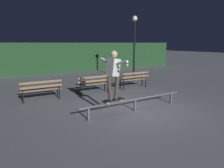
{
  "coord_description": "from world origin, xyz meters",
  "views": [
    {
      "loc": [
        -4.2,
        -5.45,
        2.3
      ],
      "look_at": [
        -0.44,
        0.74,
        0.85
      ],
      "focal_mm": 32.76,
      "sensor_mm": 36.0,
      "label": 1
    }
  ],
  "objects_px": {
    "skateboard": "(113,100)",
    "park_bench_leftmost": "(41,88)",
    "skateboarder": "(113,71)",
    "park_bench_right_center": "(134,78)",
    "park_bench_left_center": "(94,82)",
    "lamp_post_right": "(134,40)",
    "grind_rail": "(135,101)"
  },
  "relations": [
    {
      "from": "skateboard",
      "to": "park_bench_leftmost",
      "type": "distance_m",
      "value": 3.32
    },
    {
      "from": "skateboarder",
      "to": "park_bench_right_center",
      "type": "relative_size",
      "value": 0.97
    },
    {
      "from": "park_bench_left_center",
      "to": "park_bench_right_center",
      "type": "xyz_separation_m",
      "value": [
        2.34,
        0.0,
        0.0
      ]
    },
    {
      "from": "park_bench_leftmost",
      "to": "park_bench_right_center",
      "type": "xyz_separation_m",
      "value": [
        4.68,
        0.0,
        0.0
      ]
    },
    {
      "from": "lamp_post_right",
      "to": "skateboarder",
      "type": "bearing_deg",
      "value": -132.99
    },
    {
      "from": "grind_rail",
      "to": "skateboard",
      "type": "bearing_deg",
      "value": -180.0
    },
    {
      "from": "skateboard",
      "to": "park_bench_left_center",
      "type": "relative_size",
      "value": 0.49
    },
    {
      "from": "skateboard",
      "to": "park_bench_right_center",
      "type": "bearing_deg",
      "value": 43.45
    },
    {
      "from": "park_bench_left_center",
      "to": "lamp_post_right",
      "type": "xyz_separation_m",
      "value": [
        3.69,
        1.83,
        1.94
      ]
    },
    {
      "from": "park_bench_leftmost",
      "to": "lamp_post_right",
      "type": "distance_m",
      "value": 6.59
    },
    {
      "from": "park_bench_left_center",
      "to": "lamp_post_right",
      "type": "relative_size",
      "value": 0.41
    },
    {
      "from": "park_bench_leftmost",
      "to": "park_bench_right_center",
      "type": "bearing_deg",
      "value": 0.0
    },
    {
      "from": "skateboarder",
      "to": "lamp_post_right",
      "type": "distance_m",
      "value": 6.57
    },
    {
      "from": "grind_rail",
      "to": "skateboard",
      "type": "height_order",
      "value": "skateboard"
    },
    {
      "from": "skateboard",
      "to": "lamp_post_right",
      "type": "bearing_deg",
      "value": 47.0
    },
    {
      "from": "skateboard",
      "to": "park_bench_left_center",
      "type": "height_order",
      "value": "park_bench_left_center"
    },
    {
      "from": "skateboarder",
      "to": "lamp_post_right",
      "type": "xyz_separation_m",
      "value": [
        4.42,
        4.74,
        1.04
      ]
    },
    {
      "from": "skateboarder",
      "to": "lamp_post_right",
      "type": "relative_size",
      "value": 0.4
    },
    {
      "from": "grind_rail",
      "to": "lamp_post_right",
      "type": "bearing_deg",
      "value": 53.27
    },
    {
      "from": "grind_rail",
      "to": "skateboard",
      "type": "relative_size",
      "value": 5.22
    },
    {
      "from": "grind_rail",
      "to": "lamp_post_right",
      "type": "relative_size",
      "value": 1.06
    },
    {
      "from": "park_bench_leftmost",
      "to": "park_bench_right_center",
      "type": "distance_m",
      "value": 4.68
    },
    {
      "from": "grind_rail",
      "to": "park_bench_leftmost",
      "type": "height_order",
      "value": "park_bench_leftmost"
    },
    {
      "from": "skateboarder",
      "to": "park_bench_right_center",
      "type": "height_order",
      "value": "skateboarder"
    },
    {
      "from": "park_bench_right_center",
      "to": "lamp_post_right",
      "type": "bearing_deg",
      "value": 53.6
    },
    {
      "from": "park_bench_left_center",
      "to": "park_bench_right_center",
      "type": "height_order",
      "value": "same"
    },
    {
      "from": "park_bench_right_center",
      "to": "park_bench_left_center",
      "type": "bearing_deg",
      "value": 180.0
    },
    {
      "from": "grind_rail",
      "to": "skateboarder",
      "type": "bearing_deg",
      "value": 179.98
    },
    {
      "from": "skateboard",
      "to": "grind_rail",
      "type": "bearing_deg",
      "value": 0.0
    },
    {
      "from": "grind_rail",
      "to": "park_bench_left_center",
      "type": "height_order",
      "value": "park_bench_left_center"
    },
    {
      "from": "skateboard",
      "to": "park_bench_leftmost",
      "type": "height_order",
      "value": "park_bench_leftmost"
    },
    {
      "from": "grind_rail",
      "to": "lamp_post_right",
      "type": "height_order",
      "value": "lamp_post_right"
    }
  ]
}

